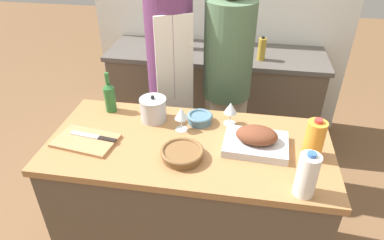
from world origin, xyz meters
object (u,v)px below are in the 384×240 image
Objects in this scene: stand_mixer at (168,33)px; condiment_bottle_tall at (262,49)px; wicker_basket at (182,153)px; wine_glass_right at (231,109)px; roasting_pan at (256,140)px; milk_jug at (307,175)px; cutting_board at (86,140)px; juice_jug at (314,140)px; person_cook_guest at (227,79)px; condiment_bottle_short at (150,46)px; wine_glass_left at (181,114)px; mixing_bowl at (200,118)px; wine_bottle_green at (110,96)px; knife_chef at (95,137)px; stock_pot at (153,109)px; person_cook_aproned at (170,73)px.

condiment_bottle_tall is (0.85, -0.17, -0.04)m from stand_mixer.
wine_glass_right reaches higher than wicker_basket.
milk_jug is at bearing -54.74° from roasting_pan.
wicker_basket is 0.55m from cutting_board.
juice_jug is 0.13× the size of person_cook_guest.
condiment_bottle_short is (-0.93, 1.26, -0.00)m from roasting_pan.
mixing_bowl is at bearing 44.23° from wine_glass_left.
cutting_board is 1.17m from milk_jug.
wine_bottle_green reaches higher than cutting_board.
roasting_pan is 2.45× the size of wine_glass_right.
milk_jug is at bearing -14.95° from wicker_basket.
juice_jug is at bearing 3.51° from cutting_board.
roasting_pan is at bearing 21.96° from wicker_basket.
condiment_bottle_short is (-0.02, 1.03, -0.06)m from wine_bottle_green.
wine_glass_left is 0.51× the size of knife_chef.
mixing_bowl is at bearing 26.11° from knife_chef.
stock_pot is 0.72m from person_cook_guest.
roasting_pan is 0.27m from wine_glass_right.
person_cook_guest is (-0.21, 0.78, -0.03)m from roasting_pan.
stock_pot is at bearing -73.72° from condiment_bottle_short.
person_cook_guest reaches higher than wine_glass_left.
wicker_basket is 0.13× the size of person_cook_guest.
stand_mixer is 0.18× the size of person_cook_aproned.
juice_jug is 0.72m from wine_glass_left.
mixing_bowl reaches higher than cutting_board.
wine_bottle_green is 1.25m from stand_mixer.
condiment_bottle_tall is at bearing 55.83° from cutting_board.
stand_mixer is (0.11, 1.58, 0.09)m from cutting_board.
wine_bottle_green reaches higher than wicker_basket.
stock_pot reaches higher than condiment_bottle_short.
mixing_bowl is 1.23m from condiment_bottle_short.
person_cook_aproned is at bearing 73.05° from knife_chef.
knife_chef is at bearing 171.61° from wicker_basket.
wine_bottle_green reaches higher than juice_jug.
milk_jug is 1.63× the size of wine_glass_right.
person_cook_guest reaches higher than milk_jug.
roasting_pan is 0.94m from wine_bottle_green.
stand_mixer is at bearing 98.89° from stock_pot.
knife_chef is at bearing -146.50° from person_cook_guest.
wine_bottle_green is at bearing 153.99° from milk_jug.
condiment_bottle_short is 0.60m from person_cook_aproned.
roasting_pan is at bearing 174.45° from juice_jug.
condiment_bottle_short is 0.86m from person_cook_guest.
stock_pot is (0.31, 0.28, 0.06)m from cutting_board.
person_cook_aproned is at bearing 131.92° from wine_glass_right.
wine_glass_right is 0.51× the size of knife_chef.
knife_chef is (-0.73, -0.29, -0.08)m from wine_glass_right.
milk_jug is at bearing -59.99° from stand_mixer.
roasting_pan is 1.71× the size of condiment_bottle_tall.
wine_glass_right is 0.78× the size of condiment_bottle_short.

